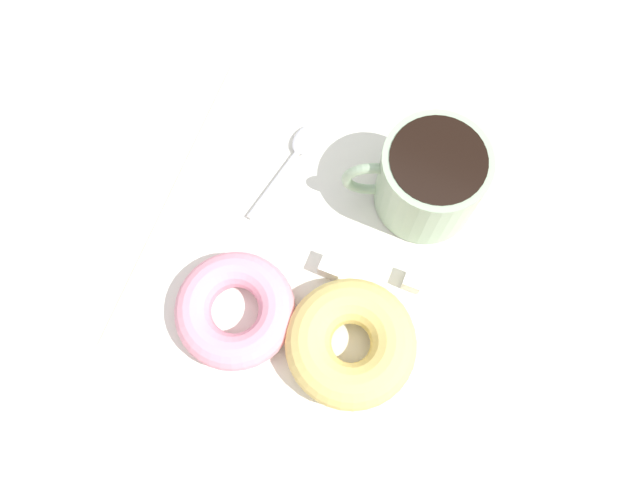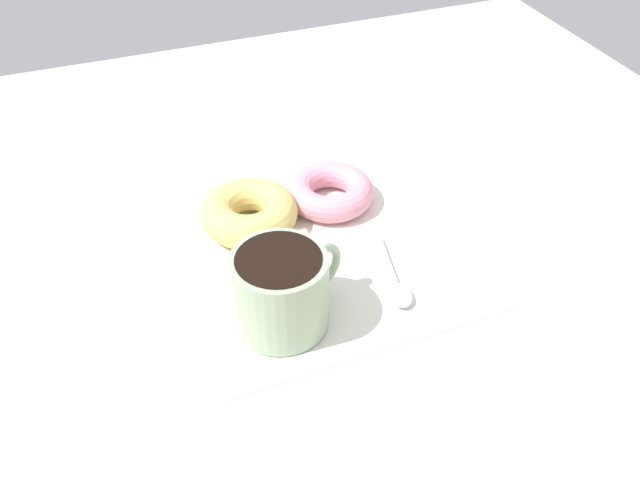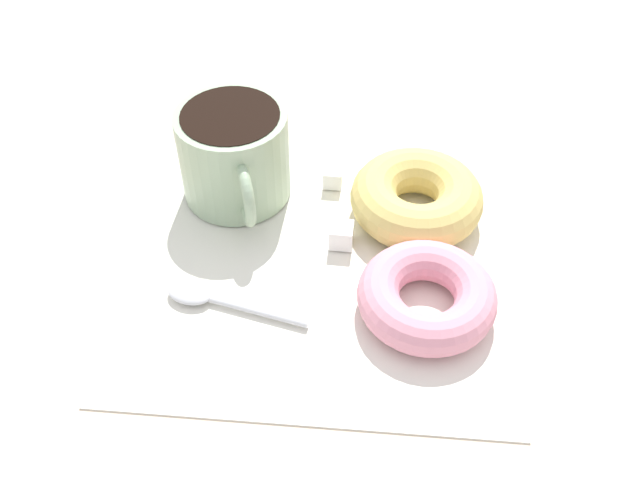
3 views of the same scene
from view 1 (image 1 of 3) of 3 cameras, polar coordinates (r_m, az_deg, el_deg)
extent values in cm
cube|color=beige|center=(59.56, -1.99, 1.18)|extent=(120.00, 120.00, 2.00)
cube|color=white|center=(57.67, 0.00, -0.67)|extent=(31.40, 31.40, 0.30)
cylinder|color=#9EB793|center=(56.31, 10.07, 5.45)|extent=(9.42, 9.42, 8.18)
cylinder|color=black|center=(52.84, 10.77, 7.14)|extent=(8.22, 8.22, 0.60)
torus|color=#9EB793|center=(55.67, 4.79, 5.57)|extent=(2.82, 5.43, 5.48)
torus|color=pink|center=(54.87, -7.78, -6.36)|extent=(10.51, 10.51, 3.20)
torus|color=#E5C66B|center=(53.54, 2.84, -9.38)|extent=(11.24, 11.24, 3.96)
ellipsoid|color=silver|center=(61.30, -1.24, 9.19)|extent=(4.01, 3.08, 0.90)
cylinder|color=silver|center=(59.69, -4.06, 5.35)|extent=(8.72, 2.32, 0.56)
cube|color=white|center=(56.00, 1.07, -2.38)|extent=(1.93, 1.93, 1.93)
cube|color=white|center=(56.39, 8.51, -3.72)|extent=(1.64, 1.64, 1.64)
camera|label=2|loc=(0.74, 60.98, 50.99)|focal=40.00mm
camera|label=3|loc=(0.49, -62.19, 27.91)|focal=40.00mm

